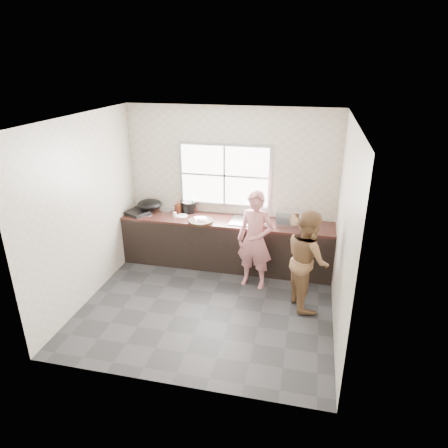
% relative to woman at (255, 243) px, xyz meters
% --- Properties ---
extents(floor, '(3.60, 3.20, 0.01)m').
position_rel_woman_xyz_m(floor, '(-0.58, -0.74, -0.74)').
color(floor, '#2C2C2F').
rests_on(floor, ground).
extents(ceiling, '(3.60, 3.20, 0.01)m').
position_rel_woman_xyz_m(ceiling, '(-0.58, -0.74, 1.97)').
color(ceiling, silver).
rests_on(ceiling, wall_back).
extents(wall_back, '(3.60, 0.01, 2.70)m').
position_rel_woman_xyz_m(wall_back, '(-0.58, 0.87, 0.62)').
color(wall_back, beige).
rests_on(wall_back, ground).
extents(wall_left, '(0.01, 3.20, 2.70)m').
position_rel_woman_xyz_m(wall_left, '(-2.38, -0.74, 0.62)').
color(wall_left, beige).
rests_on(wall_left, ground).
extents(wall_right, '(0.01, 3.20, 2.70)m').
position_rel_woman_xyz_m(wall_right, '(1.23, -0.74, 0.62)').
color(wall_right, beige).
rests_on(wall_right, ground).
extents(wall_front, '(3.60, 0.01, 2.70)m').
position_rel_woman_xyz_m(wall_front, '(-0.58, -2.34, 0.62)').
color(wall_front, silver).
rests_on(wall_front, ground).
extents(cabinet, '(3.60, 0.62, 0.82)m').
position_rel_woman_xyz_m(cabinet, '(-0.58, 0.55, -0.32)').
color(cabinet, black).
rests_on(cabinet, floor).
extents(countertop, '(3.60, 0.64, 0.04)m').
position_rel_woman_xyz_m(countertop, '(-0.58, 0.55, 0.11)').
color(countertop, '#351A15').
rests_on(countertop, cabinet).
extents(sink, '(0.55, 0.45, 0.02)m').
position_rel_woman_xyz_m(sink, '(-0.23, 0.55, 0.13)').
color(sink, silver).
rests_on(sink, countertop).
extents(faucet, '(0.02, 0.02, 0.30)m').
position_rel_woman_xyz_m(faucet, '(-0.23, 0.75, 0.28)').
color(faucet, silver).
rests_on(faucet, countertop).
extents(window_frame, '(1.60, 0.05, 1.10)m').
position_rel_woman_xyz_m(window_frame, '(-0.68, 0.85, 0.82)').
color(window_frame, '#9EA0A5').
rests_on(window_frame, wall_back).
extents(window_glazing, '(1.50, 0.01, 1.00)m').
position_rel_woman_xyz_m(window_glazing, '(-0.68, 0.83, 0.82)').
color(window_glazing, white).
rests_on(window_glazing, window_frame).
extents(woman, '(0.59, 0.45, 1.47)m').
position_rel_woman_xyz_m(woman, '(0.00, 0.00, 0.00)').
color(woman, '#CC7A7F').
rests_on(woman, floor).
extents(person_side, '(0.78, 0.87, 1.47)m').
position_rel_woman_xyz_m(person_side, '(0.81, -0.38, 0.00)').
color(person_side, brown).
rests_on(person_side, floor).
extents(cutting_board, '(0.53, 0.53, 0.04)m').
position_rel_woman_xyz_m(cutting_board, '(-0.97, 0.35, 0.15)').
color(cutting_board, black).
rests_on(cutting_board, countertop).
extents(cleaver, '(0.21, 0.13, 0.01)m').
position_rel_woman_xyz_m(cleaver, '(-1.01, 0.45, 0.17)').
color(cleaver, silver).
rests_on(cleaver, cutting_board).
extents(bowl_mince, '(0.24, 0.24, 0.05)m').
position_rel_woman_xyz_m(bowl_mince, '(-0.95, 0.34, 0.15)').
color(bowl_mince, white).
rests_on(bowl_mince, countertop).
extents(bowl_crabs, '(0.23, 0.23, 0.06)m').
position_rel_woman_xyz_m(bowl_crabs, '(0.03, 0.40, 0.15)').
color(bowl_crabs, silver).
rests_on(bowl_crabs, countertop).
extents(bowl_held, '(0.23, 0.23, 0.07)m').
position_rel_woman_xyz_m(bowl_held, '(-0.03, 0.55, 0.16)').
color(bowl_held, white).
rests_on(bowl_held, countertop).
extents(black_pot, '(0.35, 0.35, 0.19)m').
position_rel_woman_xyz_m(black_pot, '(-1.32, 0.78, 0.22)').
color(black_pot, black).
rests_on(black_pot, countertop).
extents(plate_food, '(0.25, 0.25, 0.02)m').
position_rel_woman_xyz_m(plate_food, '(-1.36, 0.54, 0.13)').
color(plate_food, white).
rests_on(plate_food, countertop).
extents(bottle_green, '(0.13, 0.13, 0.27)m').
position_rel_woman_xyz_m(bottle_green, '(-1.24, 0.78, 0.26)').
color(bottle_green, green).
rests_on(bottle_green, countertop).
extents(bottle_brown_tall, '(0.12, 0.12, 0.21)m').
position_rel_woman_xyz_m(bottle_brown_tall, '(-1.48, 0.70, 0.23)').
color(bottle_brown_tall, '#4F2113').
rests_on(bottle_brown_tall, countertop).
extents(bottle_brown_short, '(0.14, 0.14, 0.15)m').
position_rel_woman_xyz_m(bottle_brown_short, '(-1.23, 0.78, 0.20)').
color(bottle_brown_short, '#3E160F').
rests_on(bottle_brown_short, countertop).
extents(glass_jar, '(0.07, 0.07, 0.09)m').
position_rel_woman_xyz_m(glass_jar, '(-1.47, 0.47, 0.17)').
color(glass_jar, white).
rests_on(glass_jar, countertop).
extents(burner, '(0.46, 0.46, 0.05)m').
position_rel_woman_xyz_m(burner, '(-2.17, 0.48, 0.15)').
color(burner, black).
rests_on(burner, countertop).
extents(wok, '(0.53, 0.53, 0.17)m').
position_rel_woman_xyz_m(wok, '(-1.99, 0.62, 0.27)').
color(wok, black).
rests_on(wok, burner).
extents(dish_rack, '(0.38, 0.28, 0.27)m').
position_rel_woman_xyz_m(dish_rack, '(0.44, 0.51, 0.26)').
color(dish_rack, '#BBBCC2').
rests_on(dish_rack, countertop).
extents(pot_lid_left, '(0.30, 0.30, 0.01)m').
position_rel_woman_xyz_m(pot_lid_left, '(-2.01, 0.49, 0.13)').
color(pot_lid_left, silver).
rests_on(pot_lid_left, countertop).
extents(pot_lid_right, '(0.34, 0.34, 0.01)m').
position_rel_woman_xyz_m(pot_lid_right, '(-1.73, 0.78, 0.13)').
color(pot_lid_right, silver).
rests_on(pot_lid_right, countertop).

